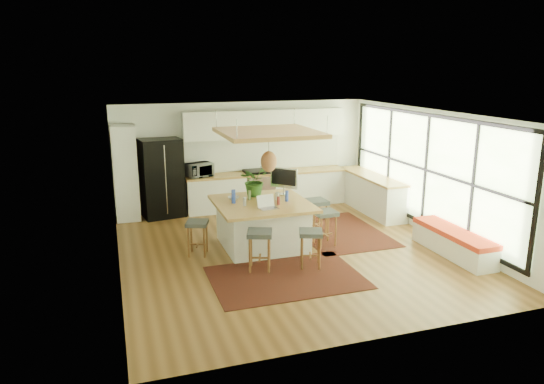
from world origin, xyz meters
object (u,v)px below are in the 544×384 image
object	(u,v)px
island	(262,224)
stool_left_side	(198,237)
stool_near_right	(310,248)
microwave	(199,168)
laptop	(268,203)
stool_right_back	(315,219)
stool_near_left	(260,251)
island_plant	(254,183)
fridge	(162,179)
monitor	(284,183)
stool_right_front	(325,228)

from	to	relation	value
island	stool_left_side	distance (m)	1.33
stool_near_right	microwave	xyz separation A→B (m)	(-1.28, 4.07, 0.78)
stool_near_right	laptop	distance (m)	1.20
stool_near_right	stool_right_back	distance (m)	1.80
stool_near_left	island_plant	world-z (taller)	island_plant
stool_near_left	stool_right_back	size ratio (longest dim) A/B	0.94
fridge	stool_near_right	bearing A→B (deg)	-70.60
monitor	stool_near_left	bearing A→B (deg)	-76.55
stool_right_front	microwave	distance (m)	3.76
stool_near_left	island_plant	xyz separation A→B (m)	(0.40, 1.71, 0.84)
microwave	stool_near_right	bearing A→B (deg)	-92.14
fridge	stool_right_back	xyz separation A→B (m)	(2.98, -2.46, -0.57)
stool_right_front	island	bearing A→B (deg)	164.97
stool_right_front	laptop	size ratio (longest dim) A/B	1.92
stool_left_side	monitor	xyz separation A→B (m)	(1.95, 0.50, 0.83)
stool_right_back	stool_near_left	bearing A→B (deg)	-139.08
island	stool_left_side	world-z (taller)	island
stool_near_right	stool_right_back	world-z (taller)	stool_right_back
laptop	island_plant	size ratio (longest dim) A/B	0.57
stool_near_left	stool_right_back	bearing A→B (deg)	40.92
fridge	stool_near_right	size ratio (longest dim) A/B	2.74
stool_right_front	microwave	bearing A→B (deg)	122.88
stool_right_back	microwave	size ratio (longest dim) A/B	1.29
fridge	microwave	world-z (taller)	fridge
island_plant	stool_right_front	bearing A→B (deg)	-35.69
stool_near_right	laptop	xyz separation A→B (m)	(-0.54, 0.82, 0.70)
stool_near_right	stool_right_back	size ratio (longest dim) A/B	0.88
microwave	stool_left_side	bearing A→B (deg)	-120.95
stool_right_back	laptop	world-z (taller)	laptop
fridge	island_plant	world-z (taller)	fridge
laptop	monitor	xyz separation A→B (m)	(0.64, 0.93, 0.14)
fridge	stool_left_side	size ratio (longest dim) A/B	2.81
stool_right_front	stool_near_right	bearing A→B (deg)	-126.35
stool_near_left	stool_right_back	distance (m)	2.25
island	stool_near_left	xyz separation A→B (m)	(-0.40, -1.16, -0.11)
fridge	laptop	bearing A→B (deg)	-71.97
stool_near_right	island_plant	size ratio (longest dim) A/B	1.04
stool_left_side	island_plant	distance (m)	1.69
microwave	monitor	bearing A→B (deg)	-78.84
stool_near_left	monitor	distance (m)	2.07
microwave	laptop	bearing A→B (deg)	-96.78
stool_near_left	laptop	world-z (taller)	laptop
laptop	island_plant	world-z (taller)	island_plant
monitor	microwave	distance (m)	2.70
stool_near_left	microwave	xyz separation A→B (m)	(-0.36, 3.92, 0.78)
stool_right_back	island_plant	world-z (taller)	island_plant
stool_left_side	stool_right_front	bearing A→B (deg)	-6.00
fridge	stool_right_front	bearing A→B (deg)	-55.70
stool_near_right	stool_left_side	distance (m)	2.23
island_plant	stool_near_right	bearing A→B (deg)	-74.53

